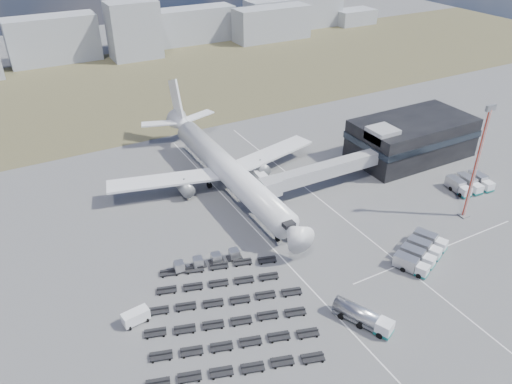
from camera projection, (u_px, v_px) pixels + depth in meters
ground at (303, 267)px, 89.76m from camera, size 420.00×420.00×0.00m
grass_strip at (128, 87)px, 172.42m from camera, size 420.00×90.00×0.01m
lane_markings at (337, 243)px, 96.04m from camera, size 47.12×110.00×0.01m
terminal at (411, 138)px, 124.73m from camera, size 30.40×16.40×11.00m
jet_bridge at (314, 174)px, 109.05m from camera, size 30.30×3.80×7.05m
airliner at (224, 167)px, 111.36m from camera, size 51.59×64.53×17.62m
skyline at (51, 41)px, 190.89m from camera, size 293.88×25.06×24.65m
fuel_tanker at (363, 316)px, 77.20m from camera, size 6.16×9.72×3.10m
pushback_tug at (295, 236)px, 96.80m from camera, size 3.05×1.80×1.37m
utility_van at (136, 317)px, 77.64m from camera, size 4.40×2.45×2.24m
catering_truck at (260, 177)px, 115.32m from camera, size 2.68×5.70×2.54m
service_trucks_near at (421, 252)px, 91.29m from camera, size 12.85×10.26×2.51m
service_trucks_far at (470, 184)px, 112.64m from camera, size 9.40×7.53×2.65m
uld_row at (207, 260)px, 89.73m from camera, size 13.14×3.53×1.81m
baggage_dollies at (225, 314)px, 79.31m from camera, size 30.47×30.84×0.79m
floodlight_mast at (477, 164)px, 97.68m from camera, size 2.28×1.89×24.43m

